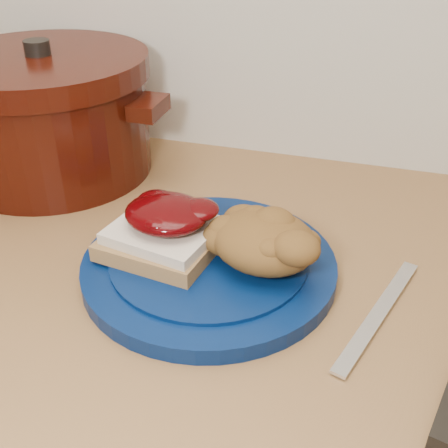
# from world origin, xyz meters

# --- Properties ---
(plate) EXTENTS (0.32, 0.32, 0.02)m
(plate) POSITION_xyz_m (0.05, 1.49, 0.91)
(plate) COLOR #041843
(plate) RESTS_ON wood_countertop
(sandwich) EXTENTS (0.12, 0.11, 0.06)m
(sandwich) POSITION_xyz_m (-0.00, 1.49, 0.95)
(sandwich) COLOR olive
(sandwich) RESTS_ON plate
(stuffing_mound) EXTENTS (0.13, 0.11, 0.05)m
(stuffing_mound) POSITION_xyz_m (0.10, 1.49, 0.95)
(stuffing_mound) COLOR brown
(stuffing_mound) RESTS_ON plate
(butter_knife) EXTENTS (0.07, 0.18, 0.00)m
(butter_knife) POSITION_xyz_m (0.22, 1.47, 0.90)
(butter_knife) COLOR silver
(butter_knife) RESTS_ON wood_countertop
(dutch_oven) EXTENTS (0.33, 0.28, 0.18)m
(dutch_oven) POSITION_xyz_m (-0.23, 1.66, 0.98)
(dutch_oven) COLOR black
(dutch_oven) RESTS_ON wood_countertop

